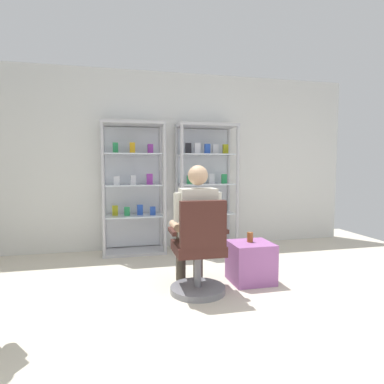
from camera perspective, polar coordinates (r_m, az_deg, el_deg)
The scene contains 8 objects.
ground_plane at distance 2.67m, azimuth 7.52°, elevation -24.38°, with size 7.20×7.20×0.00m, color beige.
back_wall at distance 5.24m, azimuth -4.21°, elevation 5.30°, with size 6.00×0.10×2.70m, color silver.
display_cabinet_left at distance 4.96m, azimuth -10.02°, elevation 0.78°, with size 0.90×0.45×1.90m.
display_cabinet_right at distance 5.14m, azimuth 2.31°, elevation 1.05°, with size 0.90×0.45×1.90m.
office_chair at distance 3.36m, azimuth 1.22°, elevation -10.86°, with size 0.56×0.56×0.96m.
seated_shopkeeper at distance 3.44m, azimuth 0.58°, elevation -5.04°, with size 0.49×0.57×1.29m.
storage_crate at distance 3.81m, azimuth 10.02°, elevation -11.74°, with size 0.45×0.43×0.44m, color #9E599E.
tea_glass at distance 3.77m, azimuth 9.90°, elevation -7.62°, with size 0.07×0.07×0.11m, color brown.
Camera 1 is at (-0.85, -2.17, 1.30)m, focal length 31.15 mm.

